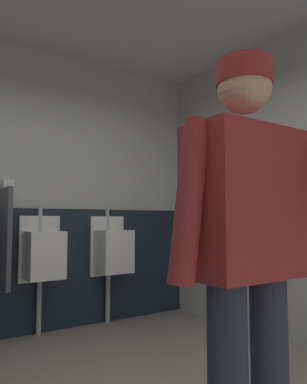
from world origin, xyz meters
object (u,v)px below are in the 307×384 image
at_px(soap_dispenser, 8,189).
at_px(urinal_right, 112,251).
at_px(person, 249,247).
at_px(urinal_middle, 43,254).

bearing_deg(soap_dispenser, urinal_right, -6.41).
bearing_deg(soap_dispenser, person, -85.37).
bearing_deg(urinal_right, urinal_middle, 180.00).
distance_m(urinal_middle, soap_dispenser, 0.71).
xyz_separation_m(urinal_middle, urinal_right, (0.75, 0.00, 0.00)).
height_order(urinal_middle, person, person).
xyz_separation_m(urinal_middle, soap_dispenser, (-0.31, 0.12, 0.63)).
bearing_deg(urinal_right, person, -107.58).
bearing_deg(person, urinal_middle, 88.08).
bearing_deg(urinal_middle, urinal_right, 0.00).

